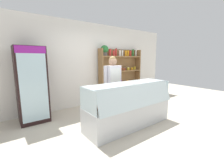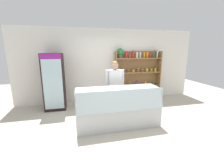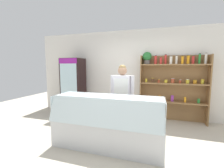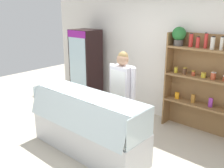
{
  "view_description": "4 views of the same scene",
  "coord_description": "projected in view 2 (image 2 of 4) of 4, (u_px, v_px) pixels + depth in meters",
  "views": [
    {
      "loc": [
        -2.54,
        -2.53,
        1.55
      ],
      "look_at": [
        -0.17,
        0.62,
        0.88
      ],
      "focal_mm": 24.0,
      "sensor_mm": 36.0,
      "label": 1
    },
    {
      "loc": [
        -1.22,
        -3.58,
        1.93
      ],
      "look_at": [
        -0.21,
        0.64,
        0.95
      ],
      "focal_mm": 24.0,
      "sensor_mm": 36.0,
      "label": 2
    },
    {
      "loc": [
        0.69,
        -2.76,
        1.57
      ],
      "look_at": [
        -0.33,
        0.53,
        1.17
      ],
      "focal_mm": 24.0,
      "sensor_mm": 36.0,
      "label": 3
    },
    {
      "loc": [
        2.54,
        -2.66,
        2.34
      ],
      "look_at": [
        -0.15,
        0.42,
        1.09
      ],
      "focal_mm": 40.0,
      "sensor_mm": 36.0,
      "label": 4
    }
  ],
  "objects": [
    {
      "name": "deli_display_case",
      "position": [
        118.0,
        114.0,
        3.88
      ],
      "size": [
        2.12,
        0.74,
        1.01
      ],
      "color": "silver",
      "rests_on": "ground"
    },
    {
      "name": "back_wall",
      "position": [
        109.0,
        66.0,
        5.7
      ],
      "size": [
        6.8,
        0.1,
        2.7
      ],
      "primitive_type": "cube",
      "color": "white",
      "rests_on": "ground"
    },
    {
      "name": "shop_clerk",
      "position": [
        115.0,
        84.0,
        4.49
      ],
      "size": [
        0.57,
        0.25,
        1.62
      ],
      "color": "#383D51",
      "rests_on": "ground"
    },
    {
      "name": "ground_plane",
      "position": [
        125.0,
        122.0,
        4.1
      ],
      "size": [
        12.0,
        12.0,
        0.0
      ],
      "primitive_type": "plane",
      "color": "beige"
    },
    {
      "name": "drinks_fridge",
      "position": [
        54.0,
        82.0,
        4.86
      ],
      "size": [
        0.66,
        0.56,
        1.84
      ],
      "color": "black",
      "rests_on": "ground"
    },
    {
      "name": "shelving_unit",
      "position": [
        136.0,
        71.0,
        5.79
      ],
      "size": [
        1.81,
        0.29,
        2.0
      ],
      "color": "olive",
      "rests_on": "ground"
    }
  ]
}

